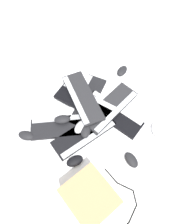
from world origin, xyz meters
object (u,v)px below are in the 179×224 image
object	(u,v)px
keyboard_3	(113,114)
mouse_3	(86,130)
mouse_1	(81,127)
mouse_2	(156,129)
mouse_0	(62,119)
mouse_4	(75,161)
keyboard_2	(84,134)
mouse_5	(26,136)
keyboard_1	(63,126)
mouse_6	(122,71)
keyboard_5	(82,98)
keyboard_0	(86,100)
keyboard_4	(85,102)
cardboard_box	(90,199)
keyboard_6	(110,107)
mouse_7	(131,160)

from	to	relation	value
keyboard_3	mouse_3	bearing A→B (deg)	120.75
mouse_1	mouse_2	size ratio (longest dim) A/B	1.00
mouse_0	mouse_4	size ratio (longest dim) A/B	1.00
keyboard_2	mouse_5	bearing A→B (deg)	84.93
mouse_4	mouse_5	size ratio (longest dim) A/B	1.00
keyboard_1	mouse_6	xyz separation A→B (m)	(0.42, -0.50, 0.01)
keyboard_5	mouse_2	distance (m)	0.55
keyboard_5	mouse_4	bearing A→B (deg)	167.29
keyboard_2	mouse_2	xyz separation A→B (m)	(-0.03, -0.49, 0.01)
keyboard_0	keyboard_4	bearing A→B (deg)	169.44
mouse_3	cardboard_box	bearing A→B (deg)	-169.94
keyboard_4	mouse_0	bearing A→B (deg)	124.89
mouse_0	cardboard_box	bearing A→B (deg)	103.30
keyboard_5	mouse_3	world-z (taller)	keyboard_5
keyboard_2	mouse_6	size ratio (longest dim) A/B	4.17
mouse_3	mouse_4	distance (m)	0.21
keyboard_2	keyboard_6	world-z (taller)	keyboard_6
keyboard_5	mouse_6	distance (m)	0.43
keyboard_6	mouse_3	world-z (taller)	mouse_3
mouse_1	cardboard_box	distance (m)	0.47
keyboard_3	keyboard_1	bearing A→B (deg)	98.81
mouse_4	mouse_7	distance (m)	0.36
mouse_6	mouse_7	distance (m)	0.72
keyboard_5	mouse_7	xyz separation A→B (m)	(-0.47, -0.26, -0.05)
mouse_1	mouse_6	xyz separation A→B (m)	(0.46, -0.38, -0.03)
mouse_3	keyboard_6	bearing A→B (deg)	-37.40
keyboard_2	mouse_2	size ratio (longest dim) A/B	4.17
mouse_0	keyboard_4	bearing A→B (deg)	-144.36
keyboard_2	mouse_7	distance (m)	0.35
keyboard_3	mouse_1	size ratio (longest dim) A/B	3.80
mouse_4	mouse_0	bearing A→B (deg)	-95.96
mouse_2	mouse_3	distance (m)	0.48
keyboard_0	keyboard_3	distance (m)	0.22
keyboard_5	mouse_4	xyz separation A→B (m)	(-0.43, 0.10, -0.05)
mouse_3	keyboard_0	bearing A→B (deg)	7.27
mouse_6	cardboard_box	distance (m)	1.00
mouse_2	mouse_3	bearing A→B (deg)	91.14
cardboard_box	keyboard_2	bearing A→B (deg)	-2.28
mouse_1	mouse_6	bearing A→B (deg)	2.65
keyboard_3	keyboard_6	xyz separation A→B (m)	(0.03, 0.01, 0.03)
mouse_1	mouse_7	world-z (taller)	mouse_1
mouse_5	keyboard_2	bearing A→B (deg)	18.32
keyboard_2	keyboard_0	bearing A→B (deg)	-8.79
keyboard_3	mouse_0	size ratio (longest dim) A/B	3.80
mouse_1	mouse_4	world-z (taller)	mouse_1
mouse_6	mouse_2	bearing A→B (deg)	53.81
keyboard_1	cardboard_box	world-z (taller)	cardboard_box
keyboard_0	mouse_7	distance (m)	0.54
keyboard_4	cardboard_box	xyz separation A→B (m)	(-0.65, 0.05, 0.08)
keyboard_1	keyboard_5	size ratio (longest dim) A/B	0.96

